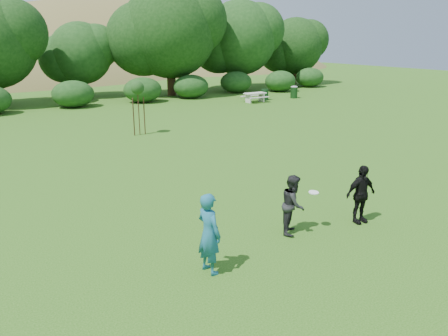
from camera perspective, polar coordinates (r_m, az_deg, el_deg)
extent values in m
plane|color=#19470C|center=(11.76, 7.83, -8.74)|extent=(120.00, 120.00, 0.00)
imported|color=#1A5C77|center=(9.60, -1.97, -8.55)|extent=(0.54, 0.73, 1.85)
imported|color=black|center=(11.68, 9.02, -4.70)|extent=(0.98, 0.98, 1.60)
imported|color=black|center=(12.73, 17.43, -3.29)|extent=(1.02, 0.50, 1.67)
cylinder|color=black|center=(36.94, 5.34, 9.53)|extent=(0.60, 0.60, 0.90)
cylinder|color=white|center=(11.81, 11.64, -3.14)|extent=(0.27, 0.27, 0.05)
cylinder|color=#3A2416|center=(23.68, -11.08, 7.24)|extent=(0.05, 0.05, 2.50)
sphere|color=#1F4418|center=(23.51, -11.25, 10.24)|extent=(0.70, 0.70, 0.70)
cylinder|color=#362215|center=(23.62, -11.72, 6.56)|extent=(0.06, 0.06, 2.00)
cylinder|color=#3B2517|center=(23.82, -10.37, 6.72)|extent=(0.06, 0.06, 2.00)
cube|color=beige|center=(35.52, 4.08, 9.72)|extent=(1.80, 0.75, 0.08)
cube|color=#BBB8AF|center=(35.19, 3.20, 9.04)|extent=(0.10, 0.70, 0.68)
cube|color=beige|center=(35.95, 4.92, 9.17)|extent=(0.10, 0.70, 0.68)
cube|color=#B6B2A8|center=(35.07, 4.65, 9.15)|extent=(1.80, 0.28, 0.06)
cube|color=beige|center=(36.04, 3.51, 9.38)|extent=(1.80, 0.28, 0.06)
cylinder|color=#133413|center=(38.43, 9.12, 9.68)|extent=(0.60, 0.60, 0.90)
ellipsoid|color=gray|center=(38.38, 9.16, 10.42)|extent=(0.60, 0.60, 0.20)
ellipsoid|color=olive|center=(86.67, -12.99, 3.40)|extent=(100.00, 64.00, 52.00)
ellipsoid|color=olive|center=(78.31, -3.41, 8.15)|extent=(60.00, 44.00, 24.00)
cylinder|color=#3A2616|center=(40.51, -17.88, 10.42)|extent=(0.60, 0.60, 2.27)
sphere|color=#194214|center=(40.35, -18.22, 14.06)|extent=(5.22, 5.22, 5.22)
cylinder|color=#3A2616|center=(39.99, -6.91, 11.78)|extent=(0.76, 0.76, 3.32)
sphere|color=#194214|center=(39.85, -7.11, 17.37)|extent=(8.12, 8.12, 8.12)
cylinder|color=#3A2616|center=(44.81, 2.04, 12.18)|extent=(0.71, 0.71, 2.97)
sphere|color=#194214|center=(44.67, 2.09, 16.62)|extent=(7.19, 7.19, 7.19)
cylinder|color=#3A2616|center=(50.47, 9.13, 12.20)|extent=(0.62, 0.62, 2.45)
sphere|color=#194214|center=(50.34, 9.28, 15.47)|extent=(6.03, 6.03, 6.03)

